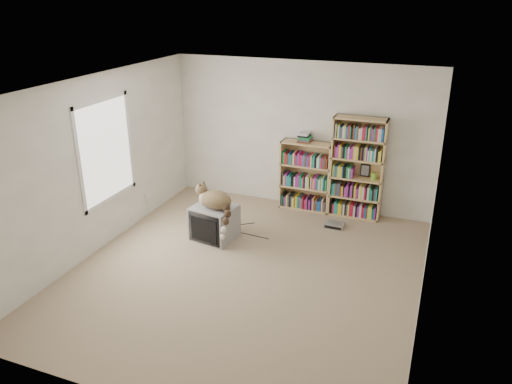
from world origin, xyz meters
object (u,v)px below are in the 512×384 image
(cat, at_px, (217,204))
(dvd_player, at_px, (334,225))
(crt_tv, at_px, (215,222))
(bookcase_short, at_px, (306,178))
(bookcase_tall, at_px, (357,170))

(cat, height_order, dvd_player, cat)
(crt_tv, relative_size, cat, 0.93)
(dvd_player, bearing_deg, bookcase_short, 140.72)
(cat, bearing_deg, crt_tv, 141.27)
(crt_tv, height_order, cat, cat)
(bookcase_tall, height_order, bookcase_short, bookcase_tall)
(crt_tv, height_order, bookcase_short, bookcase_short)
(crt_tv, relative_size, dvd_player, 2.15)
(dvd_player, bearing_deg, cat, -141.16)
(crt_tv, bearing_deg, dvd_player, 41.76)
(crt_tv, height_order, bookcase_tall, bookcase_tall)
(bookcase_tall, xyz_separation_m, bookcase_short, (-0.86, 0.00, -0.26))
(cat, relative_size, bookcase_short, 0.62)
(bookcase_tall, distance_m, dvd_player, 0.98)
(bookcase_tall, bearing_deg, bookcase_short, 179.86)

